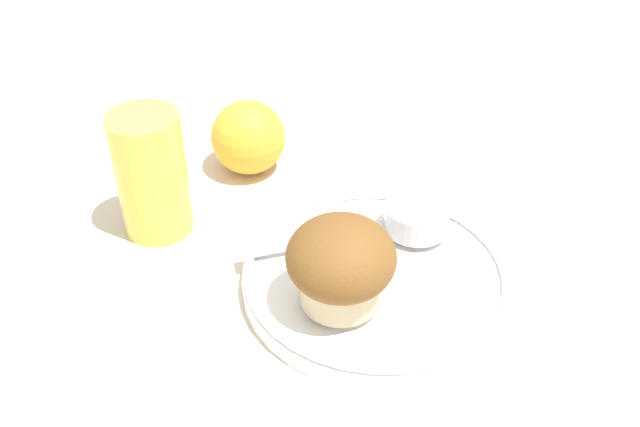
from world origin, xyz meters
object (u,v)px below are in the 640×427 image
(juice_glass, at_px, (151,174))
(orange_fruit, at_px, (248,137))
(muffin, at_px, (341,264))
(butter_knife, at_px, (336,235))

(juice_glass, bearing_deg, orange_fruit, 11.34)
(orange_fruit, bearing_deg, muffin, -107.81)
(butter_knife, bearing_deg, muffin, -104.38)
(orange_fruit, xyz_separation_m, juice_glass, (-0.12, -0.02, 0.02))
(butter_knife, height_order, orange_fruit, orange_fruit)
(butter_knife, bearing_deg, orange_fruit, 106.80)
(muffin, height_order, juice_glass, juice_glass)
(butter_knife, bearing_deg, juice_glass, 150.48)
(orange_fruit, height_order, juice_glass, juice_glass)
(muffin, xyz_separation_m, butter_knife, (0.05, 0.06, -0.03))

